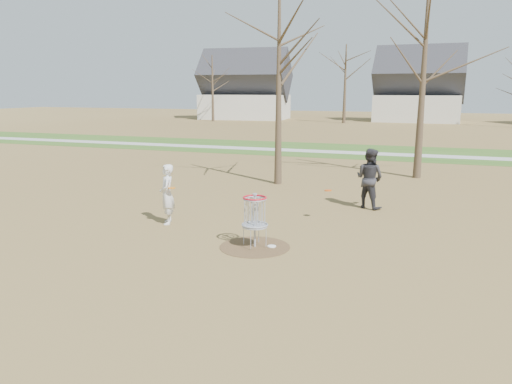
{
  "coord_description": "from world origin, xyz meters",
  "views": [
    {
      "loc": [
        4.08,
        -11.4,
        3.93
      ],
      "look_at": [
        -0.5,
        1.5,
        1.1
      ],
      "focal_mm": 35.0,
      "sensor_mm": 36.0,
      "label": 1
    }
  ],
  "objects_px": {
    "player_throwing": "(369,178)",
    "disc_grounded": "(272,246)",
    "disc_golf_basket": "(255,212)",
    "player_standing": "(167,194)"
  },
  "relations": [
    {
      "from": "player_throwing",
      "to": "disc_grounded",
      "type": "height_order",
      "value": "player_throwing"
    },
    {
      "from": "disc_grounded",
      "to": "disc_golf_basket",
      "type": "distance_m",
      "value": 0.99
    },
    {
      "from": "player_standing",
      "to": "player_throwing",
      "type": "relative_size",
      "value": 0.88
    },
    {
      "from": "player_standing",
      "to": "disc_golf_basket",
      "type": "bearing_deg",
      "value": 41.63
    },
    {
      "from": "player_standing",
      "to": "player_throwing",
      "type": "xyz_separation_m",
      "value": [
        5.37,
        4.05,
        0.12
      ]
    },
    {
      "from": "disc_grounded",
      "to": "disc_golf_basket",
      "type": "height_order",
      "value": "disc_golf_basket"
    },
    {
      "from": "player_standing",
      "to": "disc_golf_basket",
      "type": "height_order",
      "value": "player_standing"
    },
    {
      "from": "player_throwing",
      "to": "disc_grounded",
      "type": "relative_size",
      "value": 9.16
    },
    {
      "from": "disc_golf_basket",
      "to": "player_throwing",
      "type": "bearing_deg",
      "value": 67.74
    },
    {
      "from": "disc_grounded",
      "to": "player_standing",
      "type": "bearing_deg",
      "value": 162.84
    }
  ]
}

